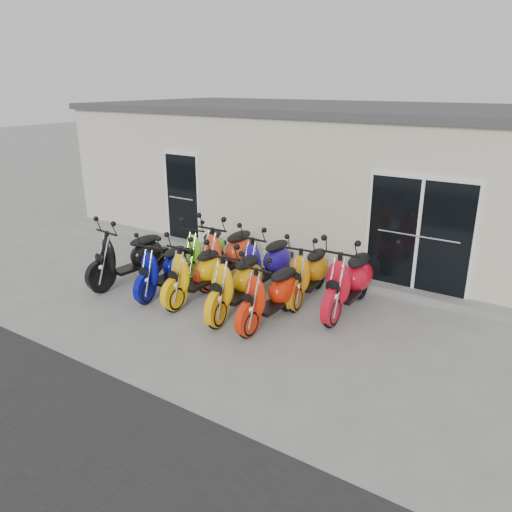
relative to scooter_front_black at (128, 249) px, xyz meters
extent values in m
plane|color=gray|center=(2.41, 0.42, -0.73)|extent=(80.00, 80.00, 0.00)
cube|color=beige|center=(2.41, 5.62, 0.87)|extent=(14.00, 6.00, 3.20)
cube|color=#3F3F42|center=(2.41, 5.62, 2.55)|extent=(14.20, 6.20, 0.16)
cube|color=gray|center=(2.41, 2.44, -0.66)|extent=(14.00, 0.40, 0.15)
cube|color=black|center=(-0.79, 2.59, 0.53)|extent=(1.07, 0.08, 2.22)
cube|color=black|center=(5.01, 2.59, 0.53)|extent=(2.02, 0.08, 2.22)
camera|label=1|loc=(7.37, -6.52, 3.18)|focal=35.00mm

